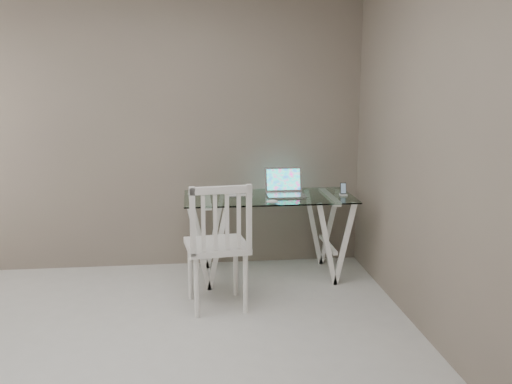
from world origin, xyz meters
TOP-DOWN VIEW (x-y plane):
  - room at (-0.06, 0.02)m, footprint 4.50×4.52m
  - desk at (1.07, 1.81)m, footprint 1.50×0.70m
  - chair at (0.58, 1.10)m, footprint 0.52×0.52m
  - laptop at (1.22, 1.87)m, footprint 0.34×0.30m
  - keyboard at (0.81, 1.87)m, footprint 0.25×0.11m
  - mouse at (1.06, 1.52)m, footprint 0.10×0.06m
  - phone_dock at (1.74, 1.78)m, footprint 0.06×0.06m

SIDE VIEW (x-z plane):
  - desk at x=1.07m, z-range 0.01..0.76m
  - chair at x=0.58m, z-range 0.05..1.07m
  - keyboard at x=0.81m, z-range 0.75..0.75m
  - mouse at x=1.06m, z-range 0.75..0.78m
  - phone_dock at x=1.74m, z-range 0.72..0.84m
  - laptop at x=1.22m, z-range 0.69..0.92m
  - room at x=-0.06m, z-range 0.36..3.07m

